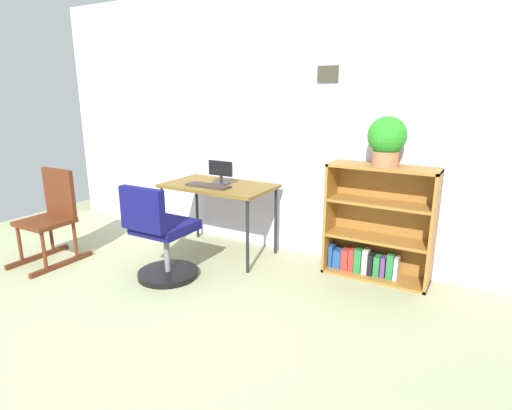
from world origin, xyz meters
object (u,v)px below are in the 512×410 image
(keyboard, at_px, (208,186))
(bookshelf_low, at_px, (377,228))
(office_chair, at_px, (161,240))
(potted_plant_on_shelf, at_px, (387,139))
(monitor, at_px, (221,173))
(desk, at_px, (219,190))
(rocking_chair, at_px, (52,216))

(keyboard, height_order, bookshelf_low, bookshelf_low)
(office_chair, distance_m, potted_plant_on_shelf, 2.02)
(keyboard, xyz_separation_m, office_chair, (-0.05, -0.62, -0.35))
(office_chair, bearing_deg, keyboard, 85.26)
(keyboard, height_order, potted_plant_on_shelf, potted_plant_on_shelf)
(monitor, bearing_deg, office_chair, -95.27)
(desk, bearing_deg, keyboard, -102.00)
(monitor, relative_size, keyboard, 0.60)
(monitor, distance_m, office_chair, 0.91)
(keyboard, xyz_separation_m, potted_plant_on_shelf, (1.53, 0.32, 0.49))
(monitor, distance_m, bookshelf_low, 1.53)
(keyboard, xyz_separation_m, rocking_chair, (-1.22, -0.80, -0.27))
(bookshelf_low, bearing_deg, monitor, -172.05)
(rocking_chair, bearing_deg, office_chair, 8.92)
(bookshelf_low, bearing_deg, keyboard, -165.61)
(monitor, xyz_separation_m, keyboard, (-0.02, -0.18, -0.09))
(office_chair, xyz_separation_m, bookshelf_low, (1.55, 1.00, 0.07))
(bookshelf_low, relative_size, potted_plant_on_shelf, 2.45)
(monitor, relative_size, bookshelf_low, 0.27)
(desk, height_order, office_chair, office_chair)
(desk, xyz_separation_m, rocking_chair, (-1.25, -0.93, -0.20))
(desk, distance_m, office_chair, 0.80)
(office_chair, xyz_separation_m, potted_plant_on_shelf, (1.58, 0.94, 0.84))
(monitor, distance_m, rocking_chair, 1.62)
(office_chair, relative_size, bookshelf_low, 0.86)
(monitor, height_order, keyboard, monitor)
(keyboard, distance_m, bookshelf_low, 1.57)
(keyboard, bearing_deg, desk, 78.00)
(bookshelf_low, xyz_separation_m, potted_plant_on_shelf, (0.03, -0.06, 0.76))
(rocking_chair, bearing_deg, bookshelf_low, 23.51)
(bookshelf_low, distance_m, potted_plant_on_shelf, 0.77)
(monitor, xyz_separation_m, rocking_chair, (-1.25, -0.98, -0.36))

